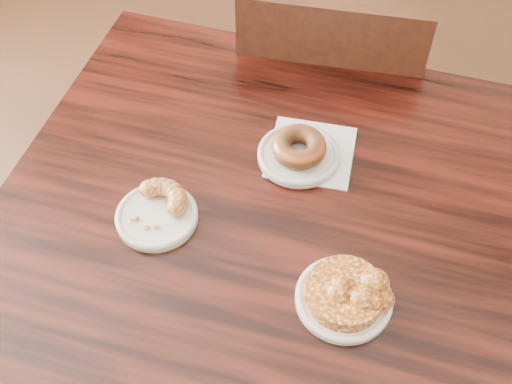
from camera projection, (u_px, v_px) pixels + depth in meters
The scene contains 9 objects.
cafe_table at pixel (262, 316), 1.46m from camera, with size 1.00×1.00×0.75m, color black.
chair_far at pixel (327, 101), 1.78m from camera, with size 0.46×0.46×0.90m, color black, non-canonical shape.
napkin at pixel (311, 152), 1.26m from camera, with size 0.16×0.16×0.00m, color white.
plate_donut at pixel (298, 155), 1.25m from camera, with size 0.16×0.16×0.01m, color silver.
plate_cruller at pixel (157, 217), 1.16m from camera, with size 0.15×0.15×0.01m, color silver.
plate_fritter at pixel (344, 299), 1.06m from camera, with size 0.16×0.16×0.01m, color white.
glazed_donut at pixel (299, 147), 1.23m from camera, with size 0.11×0.11×0.04m, color maroon.
apple_fritter at pixel (345, 291), 1.04m from camera, with size 0.17×0.17×0.04m, color #462107, non-canonical shape.
cruller_fragment at pixel (155, 209), 1.15m from camera, with size 0.12×0.12×0.03m, color brown, non-canonical shape.
Camera 1 is at (0.01, -0.45, 1.70)m, focal length 45.00 mm.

